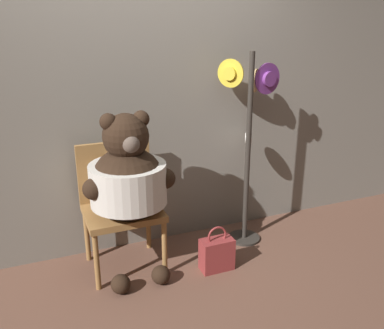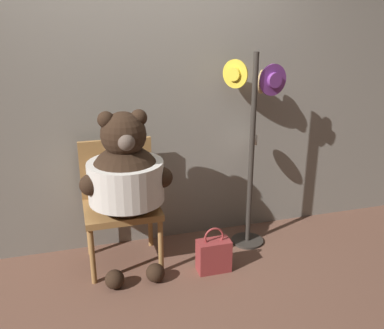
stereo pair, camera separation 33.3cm
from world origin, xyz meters
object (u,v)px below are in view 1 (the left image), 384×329
chair (120,200)px  teddy_bear (128,179)px  hat_display_rack (249,134)px  handbag_on_ground (217,254)px

chair → teddy_bear: size_ratio=0.77×
chair → hat_display_rack: hat_display_rack is taller
teddy_bear → chair: bearing=102.5°
teddy_bear → hat_display_rack: 1.12m
chair → teddy_bear: (0.04, -0.16, 0.23)m
teddy_bear → handbag_on_ground: size_ratio=3.40×
hat_display_rack → handbag_on_ground: (-0.47, -0.39, -0.82)m
chair → handbag_on_ground: (0.66, -0.39, -0.41)m
teddy_bear → hat_display_rack: (1.09, 0.16, 0.19)m
hat_display_rack → handbag_on_ground: bearing=-140.4°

